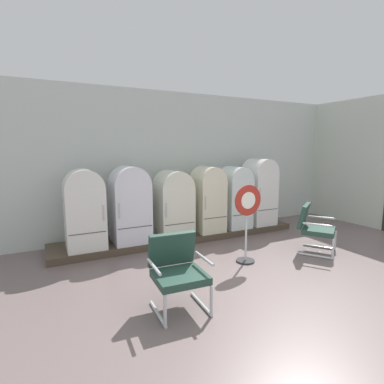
% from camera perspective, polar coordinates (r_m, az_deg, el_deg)
% --- Properties ---
extents(ground, '(12.00, 10.00, 0.05)m').
position_cam_1_polar(ground, '(4.30, 16.27, -19.55)').
color(ground, '#6F5F5D').
extents(back_wall, '(11.76, 0.12, 3.21)m').
position_cam_1_polar(back_wall, '(6.93, -4.25, 5.49)').
color(back_wall, silver).
rests_on(back_wall, ground).
extents(side_wall_right, '(0.16, 2.20, 3.21)m').
position_cam_1_polar(side_wall_right, '(8.99, 27.87, 5.03)').
color(side_wall_right, silver).
rests_on(side_wall_right, ground).
extents(display_plinth, '(5.38, 0.95, 0.13)m').
position_cam_1_polar(display_plinth, '(6.62, -1.98, -8.29)').
color(display_plinth, '#493C2E').
rests_on(display_plinth, ground).
extents(refrigerator_0, '(0.68, 0.63, 1.46)m').
position_cam_1_polar(refrigerator_0, '(5.76, -19.80, -2.73)').
color(refrigerator_0, white).
rests_on(refrigerator_0, display_plinth).
extents(refrigerator_1, '(0.70, 0.69, 1.49)m').
position_cam_1_polar(refrigerator_1, '(5.95, -11.72, -1.95)').
color(refrigerator_1, white).
rests_on(refrigerator_1, display_plinth).
extents(refrigerator_2, '(0.71, 0.69, 1.37)m').
position_cam_1_polar(refrigerator_2, '(6.25, -3.58, -1.92)').
color(refrigerator_2, silver).
rests_on(refrigerator_2, display_plinth).
extents(refrigerator_3, '(0.61, 0.67, 1.44)m').
position_cam_1_polar(refrigerator_3, '(6.60, 3.04, -0.97)').
color(refrigerator_3, beige).
rests_on(refrigerator_3, display_plinth).
extents(refrigerator_4, '(0.60, 0.66, 1.41)m').
position_cam_1_polar(refrigerator_4, '(6.98, 8.24, -0.63)').
color(refrigerator_4, white).
rests_on(refrigerator_4, display_plinth).
extents(refrigerator_5, '(0.63, 0.69, 1.58)m').
position_cam_1_polar(refrigerator_5, '(7.40, 12.71, 0.46)').
color(refrigerator_5, white).
rests_on(refrigerator_5, display_plinth).
extents(armchair_left, '(0.70, 0.69, 0.91)m').
position_cam_1_polar(armchair_left, '(3.79, -2.84, -14.26)').
color(armchair_left, silver).
rests_on(armchair_left, ground).
extents(armchair_right, '(0.87, 0.89, 0.91)m').
position_cam_1_polar(armchair_right, '(6.15, 22.15, -5.98)').
color(armchair_right, silver).
rests_on(armchair_right, ground).
extents(sign_stand, '(0.52, 0.32, 1.35)m').
position_cam_1_polar(sign_stand, '(5.22, 10.42, -5.80)').
color(sign_stand, '#2D2D30').
rests_on(sign_stand, ground).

